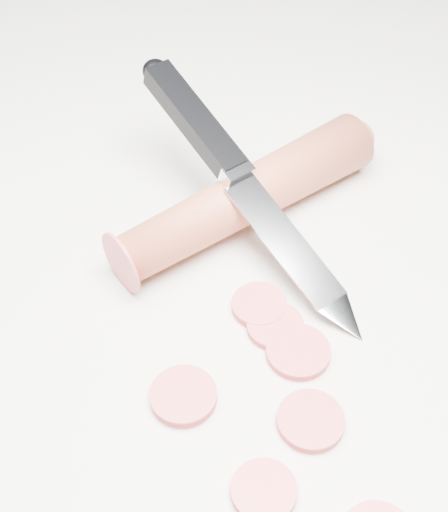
{
  "coord_description": "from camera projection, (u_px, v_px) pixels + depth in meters",
  "views": [
    {
      "loc": [
        -0.06,
        -0.25,
        0.35
      ],
      "look_at": [
        -0.03,
        0.05,
        0.02
      ],
      "focal_mm": 50.0,
      "sensor_mm": 36.0,
      "label": 1
    }
  ],
  "objects": [
    {
      "name": "ground",
      "position": [
        290.0,
        336.0,
        0.42
      ],
      "size": [
        2.4,
        2.4,
        0.0
      ],
      "primitive_type": "plane",
      "color": "silver",
      "rests_on": "ground"
    },
    {
      "name": "carrot",
      "position": [
        247.0,
        196.0,
        0.48
      ],
      "size": [
        0.19,
        0.14,
        0.04
      ],
      "primitive_type": "cylinder",
      "rotation": [
        1.57,
        0.0,
        -1.01
      ],
      "color": "#B94D31",
      "rests_on": "ground"
    },
    {
      "name": "carrot_slice_0",
      "position": [
        183.0,
        396.0,
        0.39
      ],
      "size": [
        0.04,
        0.04,
        0.01
      ],
      "primitive_type": "cylinder",
      "color": "#DD494D",
      "rests_on": "ground"
    },
    {
      "name": "carrot_slice_1",
      "position": [
        264.0,
        491.0,
        0.36
      ],
      "size": [
        0.03,
        0.03,
        0.01
      ],
      "primitive_type": "cylinder",
      "color": "#DD494D",
      "rests_on": "ground"
    },
    {
      "name": "carrot_slice_2",
      "position": [
        275.0,
        326.0,
        0.43
      ],
      "size": [
        0.03,
        0.03,
        0.01
      ],
      "primitive_type": "cylinder",
      "color": "#DD494D",
      "rests_on": "ground"
    },
    {
      "name": "carrot_slice_4",
      "position": [
        298.0,
        352.0,
        0.41
      ],
      "size": [
        0.04,
        0.04,
        0.01
      ],
      "primitive_type": "cylinder",
      "color": "#DD494D",
      "rests_on": "ground"
    },
    {
      "name": "carrot_slice_5",
      "position": [
        259.0,
        305.0,
        0.44
      ],
      "size": [
        0.03,
        0.03,
        0.01
      ],
      "primitive_type": "cylinder",
      "color": "#DD494D",
      "rests_on": "ground"
    },
    {
      "name": "carrot_slice_6",
      "position": [
        311.0,
        421.0,
        0.38
      ],
      "size": [
        0.04,
        0.04,
        0.01
      ],
      "primitive_type": "cylinder",
      "color": "#DD494D",
      "rests_on": "ground"
    },
    {
      "name": "kitchen_knife",
      "position": [
        249.0,
        186.0,
        0.45
      ],
      "size": [
        0.14,
        0.21,
        0.08
      ],
      "primitive_type": null,
      "color": "silver",
      "rests_on": "ground"
    }
  ]
}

